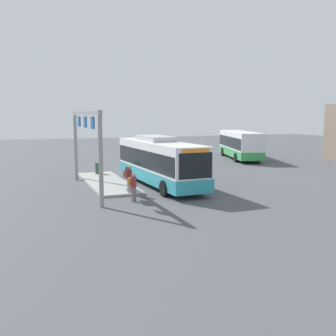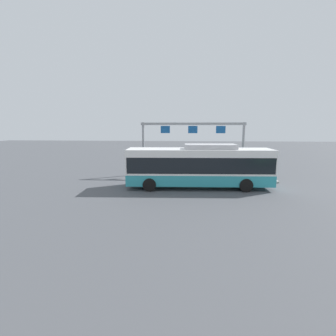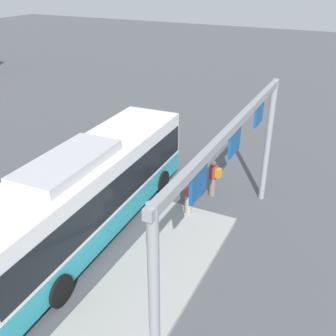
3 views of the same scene
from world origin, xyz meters
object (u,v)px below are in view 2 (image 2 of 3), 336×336
Objects in this scene: person_waiting_near at (169,168)px; trash_bin at (263,173)px; bus_main at (199,165)px; person_boarding at (148,169)px.

person_waiting_near is 8.56m from trash_bin.
trash_bin is at bearing -154.26° from bus_main.
person_boarding is at bearing -37.64° from bus_main.
bus_main is at bearing 28.12° from trash_bin.
person_boarding is (4.53, -3.20, -0.92)m from bus_main.
person_boarding is 1.99m from person_waiting_near.
person_boarding is at bearing -122.09° from person_waiting_near.
trash_bin is (-10.51, 0.01, -0.28)m from person_boarding.
person_waiting_near is (-1.97, 0.28, 0.16)m from person_boarding.
bus_main is 6.78× the size of person_boarding.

